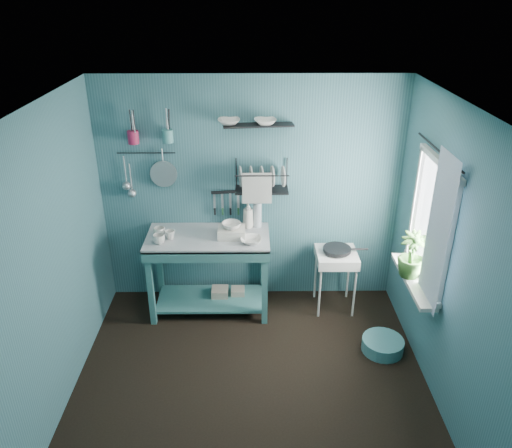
{
  "coord_description": "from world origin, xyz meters",
  "views": [
    {
      "loc": [
        0.01,
        -3.45,
        3.29
      ],
      "look_at": [
        0.05,
        0.85,
        1.2
      ],
      "focal_mm": 35.0,
      "sensor_mm": 36.0,
      "label": 1
    }
  ],
  "objects_px": {
    "work_counter": "(210,273)",
    "storage_tin_small": "(238,296)",
    "utensil_cup_magenta": "(133,137)",
    "colander": "(164,174)",
    "wash_tub": "(232,232)",
    "hotplate_stand": "(335,280)",
    "mug_left": "(159,239)",
    "mug_right": "(159,232)",
    "frying_pan": "(337,249)",
    "water_bottle": "(257,215)",
    "potted_plant": "(412,255)",
    "floor_basin": "(383,345)",
    "soap_bottle": "(248,215)",
    "utensil_cup_teal": "(168,136)",
    "storage_tin_large": "(220,297)",
    "dish_rack": "(262,176)",
    "mug_mid": "(170,235)"
  },
  "relations": [
    {
      "from": "storage_tin_small",
      "to": "mug_right",
      "type": "bearing_deg",
      "value": -174.29
    },
    {
      "from": "soap_bottle",
      "to": "mug_mid",
      "type": "bearing_deg",
      "value": -162.0
    },
    {
      "from": "mug_left",
      "to": "potted_plant",
      "type": "height_order",
      "value": "potted_plant"
    },
    {
      "from": "storage_tin_small",
      "to": "utensil_cup_magenta",
      "type": "bearing_deg",
      "value": 170.72
    },
    {
      "from": "storage_tin_large",
      "to": "utensil_cup_teal",
      "type": "bearing_deg",
      "value": 157.55
    },
    {
      "from": "mug_mid",
      "to": "soap_bottle",
      "type": "distance_m",
      "value": 0.85
    },
    {
      "from": "work_counter",
      "to": "water_bottle",
      "type": "bearing_deg",
      "value": 15.19
    },
    {
      "from": "soap_bottle",
      "to": "storage_tin_large",
      "type": "height_order",
      "value": "soap_bottle"
    },
    {
      "from": "mug_mid",
      "to": "colander",
      "type": "bearing_deg",
      "value": 102.71
    },
    {
      "from": "work_counter",
      "to": "utensil_cup_magenta",
      "type": "height_order",
      "value": "utensil_cup_magenta"
    },
    {
      "from": "utensil_cup_magenta",
      "to": "colander",
      "type": "relative_size",
      "value": 0.46
    },
    {
      "from": "water_bottle",
      "to": "floor_basin",
      "type": "bearing_deg",
      "value": -37.87
    },
    {
      "from": "mug_mid",
      "to": "potted_plant",
      "type": "relative_size",
      "value": 0.23
    },
    {
      "from": "floor_basin",
      "to": "mug_left",
      "type": "bearing_deg",
      "value": 165.53
    },
    {
      "from": "utensil_cup_magenta",
      "to": "floor_basin",
      "type": "relative_size",
      "value": 0.32
    },
    {
      "from": "soap_bottle",
      "to": "dish_rack",
      "type": "distance_m",
      "value": 0.46
    },
    {
      "from": "wash_tub",
      "to": "hotplate_stand",
      "type": "bearing_deg",
      "value": 2.08
    },
    {
      "from": "work_counter",
      "to": "storage_tin_small",
      "type": "bearing_deg",
      "value": 7.19
    },
    {
      "from": "mug_left",
      "to": "soap_bottle",
      "type": "height_order",
      "value": "soap_bottle"
    },
    {
      "from": "utensil_cup_magenta",
      "to": "floor_basin",
      "type": "height_order",
      "value": "utensil_cup_magenta"
    },
    {
      "from": "hotplate_stand",
      "to": "potted_plant",
      "type": "xyz_separation_m",
      "value": [
        0.55,
        -0.69,
        0.71
      ]
    },
    {
      "from": "mug_right",
      "to": "soap_bottle",
      "type": "relative_size",
      "value": 0.41
    },
    {
      "from": "mug_right",
      "to": "floor_basin",
      "type": "distance_m",
      "value": 2.53
    },
    {
      "from": "work_counter",
      "to": "water_bottle",
      "type": "distance_m",
      "value": 0.82
    },
    {
      "from": "mug_left",
      "to": "storage_tin_small",
      "type": "distance_m",
      "value": 1.18
    },
    {
      "from": "utensil_cup_magenta",
      "to": "potted_plant",
      "type": "distance_m",
      "value": 2.92
    },
    {
      "from": "wash_tub",
      "to": "hotplate_stand",
      "type": "height_order",
      "value": "wash_tub"
    },
    {
      "from": "mug_left",
      "to": "utensil_cup_teal",
      "type": "height_order",
      "value": "utensil_cup_teal"
    },
    {
      "from": "mug_right",
      "to": "colander",
      "type": "distance_m",
      "value": 0.61
    },
    {
      "from": "soap_bottle",
      "to": "storage_tin_large",
      "type": "xyz_separation_m",
      "value": [
        -0.32,
        -0.15,
        -0.95
      ]
    },
    {
      "from": "mug_right",
      "to": "utensil_cup_teal",
      "type": "relative_size",
      "value": 0.95
    },
    {
      "from": "utensil_cup_magenta",
      "to": "colander",
      "type": "distance_m",
      "value": 0.48
    },
    {
      "from": "mug_right",
      "to": "hotplate_stand",
      "type": "relative_size",
      "value": 0.18
    },
    {
      "from": "wash_tub",
      "to": "storage_tin_large",
      "type": "relative_size",
      "value": 1.27
    },
    {
      "from": "mug_right",
      "to": "frying_pan",
      "type": "relative_size",
      "value": 0.41
    },
    {
      "from": "mug_left",
      "to": "water_bottle",
      "type": "height_order",
      "value": "water_bottle"
    },
    {
      "from": "mug_left",
      "to": "hotplate_stand",
      "type": "bearing_deg",
      "value": 5.59
    },
    {
      "from": "colander",
      "to": "storage_tin_small",
      "type": "relative_size",
      "value": 1.4
    },
    {
      "from": "colander",
      "to": "potted_plant",
      "type": "distance_m",
      "value": 2.6
    },
    {
      "from": "wash_tub",
      "to": "storage_tin_small",
      "type": "relative_size",
      "value": 1.4
    },
    {
      "from": "hotplate_stand",
      "to": "mug_mid",
      "type": "bearing_deg",
      "value": 172.85
    },
    {
      "from": "soap_bottle",
      "to": "utensil_cup_magenta",
      "type": "xyz_separation_m",
      "value": [
        -1.14,
        0.05,
        0.84
      ]
    },
    {
      "from": "mug_left",
      "to": "storage_tin_small",
      "type": "relative_size",
      "value": 0.61
    },
    {
      "from": "storage_tin_large",
      "to": "storage_tin_small",
      "type": "height_order",
      "value": "storage_tin_large"
    },
    {
      "from": "water_bottle",
      "to": "dish_rack",
      "type": "height_order",
      "value": "dish_rack"
    },
    {
      "from": "work_counter",
      "to": "floor_basin",
      "type": "relative_size",
      "value": 3.14
    },
    {
      "from": "utensil_cup_teal",
      "to": "frying_pan",
      "type": "bearing_deg",
      "value": -7.4
    },
    {
      "from": "mug_left",
      "to": "mug_right",
      "type": "height_order",
      "value": "same"
    },
    {
      "from": "mug_mid",
      "to": "mug_right",
      "type": "height_order",
      "value": "mug_right"
    },
    {
      "from": "mug_mid",
      "to": "mug_right",
      "type": "xyz_separation_m",
      "value": [
        -0.12,
        0.06,
        0.0
      ]
    }
  ]
}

